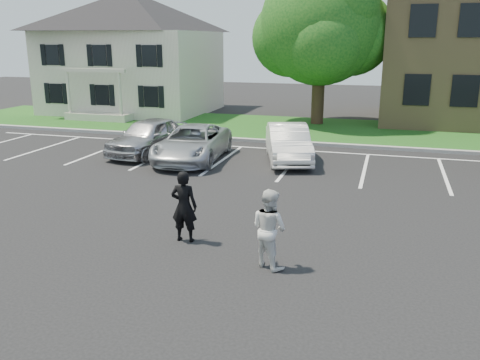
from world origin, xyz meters
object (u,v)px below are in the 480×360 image
man_black_suit (184,206)px  car_silver_west (149,136)px  car_silver_minivan (192,143)px  tree (323,27)px  man_white_shirt (269,228)px  car_white_sedan (288,143)px  house (132,53)px

man_black_suit → car_silver_west: man_black_suit is taller
car_silver_west → man_black_suit: bearing=-50.8°
car_silver_west → car_silver_minivan: (2.20, -0.57, -0.07)m
tree → man_white_shirt: 19.75m
tree → car_silver_minivan: tree is taller
man_black_suit → man_white_shirt: 2.42m
man_white_shirt → car_silver_minivan: size_ratio=0.34×
car_silver_minivan → car_white_sedan: 3.83m
man_black_suit → car_silver_minivan: size_ratio=0.35×
car_white_sedan → car_silver_minivan: bearing=177.4°
house → car_white_sedan: 17.36m
tree → car_silver_west: size_ratio=1.97×
tree → car_white_sedan: size_ratio=1.99×
man_white_shirt → car_silver_minivan: (-5.23, 8.79, -0.17)m
man_white_shirt → car_white_sedan: man_white_shirt is taller
tree → man_white_shirt: (1.60, -19.17, -4.49)m
tree → car_silver_west: tree is taller
tree → car_silver_minivan: size_ratio=1.76×
house → tree: 12.92m
man_black_suit → tree: bearing=-95.1°
man_black_suit → man_white_shirt: (2.28, -0.81, -0.01)m
tree → man_black_suit: 18.90m
man_black_suit → man_white_shirt: man_black_suit is taller
tree → man_black_suit: (-0.68, -18.35, -4.48)m
house → car_white_sedan: size_ratio=2.33×
car_white_sedan → man_white_shirt: bearing=-98.2°
car_silver_minivan → car_white_sedan: (3.71, 0.96, 0.03)m
man_white_shirt → car_white_sedan: size_ratio=0.39×
tree → house: bearing=171.3°
house → man_white_shirt: house is taller
house → car_silver_minivan: (9.05, -12.33, -3.13)m
car_white_sedan → house: bearing=121.2°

